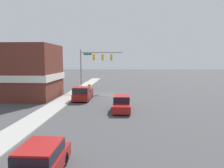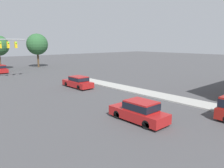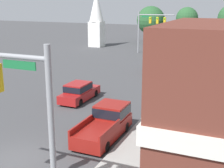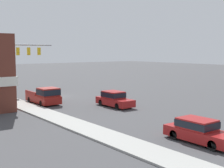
% 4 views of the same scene
% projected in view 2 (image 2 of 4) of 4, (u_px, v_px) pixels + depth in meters
% --- Properties ---
extents(far_signal_assembly, '(6.16, 0.49, 6.90)m').
position_uv_depth(far_signal_assembly, '(1.00, 48.00, 34.52)').
color(far_signal_assembly, gray).
rests_on(far_signal_assembly, ground).
extents(car_lead, '(1.82, 4.72, 1.64)m').
position_uv_depth(car_lead, '(139.00, 111.00, 16.45)').
color(car_lead, black).
rests_on(car_lead, ground).
extents(car_oncoming, '(1.83, 4.88, 1.53)m').
position_uv_depth(car_oncoming, '(78.00, 82.00, 28.89)').
color(car_oncoming, black).
rests_on(car_oncoming, ground).
extents(car_distant, '(1.78, 4.70, 1.59)m').
position_uv_depth(car_distant, '(0.00, 69.00, 42.87)').
color(car_distant, black).
rests_on(car_distant, ground).
extents(backdrop_tree_center, '(4.99, 4.99, 8.00)m').
position_uv_depth(backdrop_tree_center, '(37.00, 44.00, 51.93)').
color(backdrop_tree_center, '#4C3823').
rests_on(backdrop_tree_center, ground).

